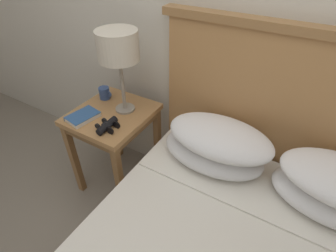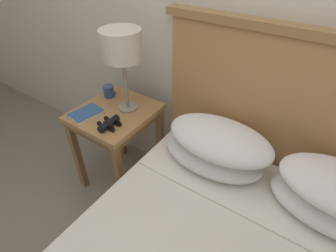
{
  "view_description": "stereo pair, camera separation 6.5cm",
  "coord_description": "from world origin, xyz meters",
  "px_view_note": "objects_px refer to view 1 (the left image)",
  "views": [
    {
      "loc": [
        0.47,
        -0.47,
        1.67
      ],
      "look_at": [
        -0.13,
        0.54,
        0.77
      ],
      "focal_mm": 28.0,
      "sensor_mm": 36.0,
      "label": 1
    },
    {
      "loc": [
        0.52,
        -0.43,
        1.67
      ],
      "look_at": [
        -0.13,
        0.54,
        0.77
      ],
      "focal_mm": 28.0,
      "sensor_mm": 36.0,
      "label": 2
    }
  ],
  "objects_px": {
    "table_lamp": "(118,48)",
    "book_on_nightstand": "(83,116)",
    "nightstand": "(113,124)",
    "binoculars_pair": "(107,126)",
    "coffee_mug": "(105,93)"
  },
  "relations": [
    {
      "from": "table_lamp",
      "to": "book_on_nightstand",
      "type": "distance_m",
      "value": 0.5
    },
    {
      "from": "nightstand",
      "to": "binoculars_pair",
      "type": "bearing_deg",
      "value": -56.46
    },
    {
      "from": "nightstand",
      "to": "coffee_mug",
      "type": "height_order",
      "value": "coffee_mug"
    },
    {
      "from": "nightstand",
      "to": "table_lamp",
      "type": "xyz_separation_m",
      "value": [
        0.06,
        0.07,
        0.53
      ]
    },
    {
      "from": "nightstand",
      "to": "book_on_nightstand",
      "type": "relative_size",
      "value": 3.15
    },
    {
      "from": "nightstand",
      "to": "binoculars_pair",
      "type": "distance_m",
      "value": 0.22
    },
    {
      "from": "nightstand",
      "to": "book_on_nightstand",
      "type": "height_order",
      "value": "book_on_nightstand"
    },
    {
      "from": "book_on_nightstand",
      "to": "table_lamp",
      "type": "bearing_deg",
      "value": 52.68
    },
    {
      "from": "nightstand",
      "to": "coffee_mug",
      "type": "distance_m",
      "value": 0.24
    },
    {
      "from": "coffee_mug",
      "to": "binoculars_pair",
      "type": "bearing_deg",
      "value": -46.38
    },
    {
      "from": "nightstand",
      "to": "coffee_mug",
      "type": "relative_size",
      "value": 6.53
    },
    {
      "from": "binoculars_pair",
      "to": "coffee_mug",
      "type": "height_order",
      "value": "coffee_mug"
    },
    {
      "from": "book_on_nightstand",
      "to": "coffee_mug",
      "type": "xyz_separation_m",
      "value": [
        -0.04,
        0.26,
        0.03
      ]
    },
    {
      "from": "table_lamp",
      "to": "coffee_mug",
      "type": "height_order",
      "value": "table_lamp"
    },
    {
      "from": "book_on_nightstand",
      "to": "coffee_mug",
      "type": "relative_size",
      "value": 2.07
    }
  ]
}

